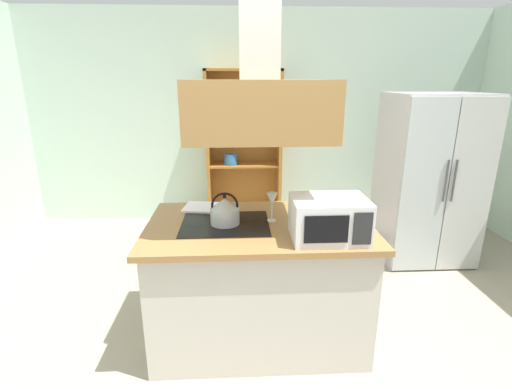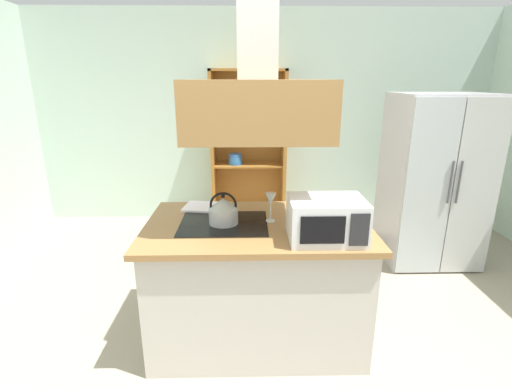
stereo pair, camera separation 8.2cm
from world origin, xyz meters
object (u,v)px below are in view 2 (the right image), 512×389
Objects in this scene: wine_glass_on_counter at (271,201)px; dish_cabinet at (248,157)px; kettle at (223,211)px; cutting_board at (207,207)px; microwave at (326,219)px; refrigerator at (433,180)px; fruit_bowl at (331,204)px.

dish_cabinet is at bearing 93.60° from wine_glass_on_counter.
dish_cabinet is 8.84× the size of kettle.
wine_glass_on_counter is (0.33, 0.04, 0.06)m from kettle.
wine_glass_on_counter reaches higher than cutting_board.
cutting_board is (-0.33, -2.08, 0.03)m from dish_cabinet.
microwave is 0.45m from wine_glass_on_counter.
dish_cabinet is at bearing 85.81° from kettle.
refrigerator is 7.16× the size of fruit_bowl.
cutting_board is at bearing 149.07° from wine_glass_on_counter.
microwave is 1.91× the size of fruit_bowl.
fruit_bowl is (-1.26, -0.98, 0.08)m from refrigerator.
microwave is (0.80, -0.60, 0.12)m from cutting_board.
microwave reaches higher than cutting_board.
kettle reaches higher than wine_glass_on_counter.
refrigerator reaches higher than fruit_bowl.
microwave is (0.47, -2.68, 0.15)m from dish_cabinet.
refrigerator is 8.38× the size of wine_glass_on_counter.
microwave is at bearing -105.78° from fruit_bowl.
dish_cabinet is 2.11m from cutting_board.
refrigerator reaches higher than microwave.
microwave is 2.23× the size of wine_glass_on_counter.
cutting_board is 0.74× the size of microwave.
dish_cabinet is at bearing 106.23° from fruit_bowl.
microwave reaches higher than fruit_bowl.
refrigerator is 2.12m from wine_glass_on_counter.
kettle reaches higher than fruit_bowl.
microwave is at bearing -133.13° from refrigerator.
cutting_board is at bearing 115.04° from kettle.
fruit_bowl is (0.80, 0.26, -0.05)m from kettle.
kettle is 0.66× the size of cutting_board.
wine_glass_on_counter is 0.54m from fruit_bowl.
dish_cabinet reaches higher than microwave.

